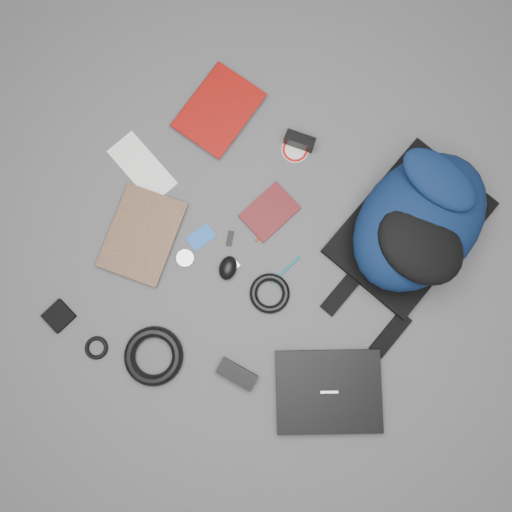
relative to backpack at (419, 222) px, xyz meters
The scene contains 22 objects.
ground 0.53m from the backpack, 141.22° to the right, with size 4.00×4.00×0.00m, color #4F4F51.
backpack is the anchor object (origin of this frame).
laptop 0.60m from the backpack, 89.67° to the right, with size 0.33×0.26×0.03m, color black.
textbook_red 0.86m from the backpack, behind, with size 0.21×0.28×0.03m, color maroon.
comic_book 0.99m from the backpack, 152.61° to the right, with size 0.21×0.29×0.02m, color #C4780E.
envelope 0.92m from the backpack, 165.03° to the right, with size 0.24×0.11×0.00m, color white.
dvd_case 0.48m from the backpack, 158.53° to the right, with size 0.12×0.17×0.01m, color #460D0F.
compact_camera 0.47m from the backpack, 169.27° to the left, with size 0.10×0.04×0.06m, color black.
sticker_disc 0.47m from the backpack, behind, with size 0.09×0.09×0.00m, color white.
pen_teal 0.45m from the backpack, 133.11° to the right, with size 0.01×0.01×0.13m, color #0C696D.
pen_red 0.48m from the backpack, 152.89° to the right, with size 0.01×0.01×0.13m, color #AB270D.
id_badge 0.70m from the backpack, 149.34° to the right, with size 0.06×0.09×0.00m, color #1754B2.
usb_black 0.60m from the backpack, 148.52° to the right, with size 0.02×0.05×0.01m, color black.
usb_silver 0.61m from the backpack, 138.97° to the right, with size 0.02×0.05×0.01m, color #A5A5A7.
mouse 0.62m from the backpack, 139.19° to the right, with size 0.06×0.08×0.04m, color black.
headphone_left 0.86m from the backpack, 142.69° to the right, with size 0.04×0.04×0.01m, color silver.
headphone_right 0.75m from the backpack, 144.10° to the right, with size 0.06×0.06×0.01m, color #B8B8BA.
cable_coil 0.52m from the backpack, 126.75° to the right, with size 0.13×0.13×0.03m, color black.
power_brick 0.74m from the backpack, 112.06° to the right, with size 0.13×0.05×0.03m, color black.
power_cord_coil 0.93m from the backpack, 125.32° to the right, with size 0.19×0.19×0.04m, color black.
pouch 1.18m from the backpack, 137.68° to the right, with size 0.08×0.08×0.02m, color black.
earbud_coil 1.10m from the backpack, 130.89° to the right, with size 0.08×0.08×0.01m, color black.
Camera 1 is at (0.09, -0.17, 1.63)m, focal length 35.00 mm.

